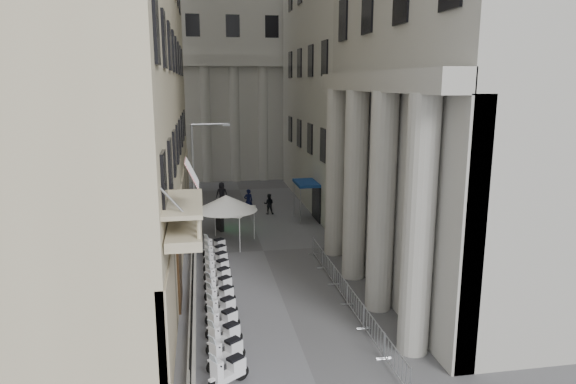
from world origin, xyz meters
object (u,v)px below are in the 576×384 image
(info_kiosk, at_px, (220,217))
(pedestrian_b, at_px, (269,204))
(street_lamp, at_px, (198,173))
(pedestrian_a, at_px, (248,201))
(security_tent, at_px, (219,201))

(info_kiosk, height_order, pedestrian_b, info_kiosk)
(street_lamp, distance_m, pedestrian_a, 8.82)
(security_tent, xyz_separation_m, pedestrian_b, (4.21, 6.55, -1.90))
(info_kiosk, height_order, pedestrian_a, pedestrian_a)
(street_lamp, relative_size, pedestrian_b, 4.71)
(security_tent, xyz_separation_m, pedestrian_a, (2.63, 7.22, -1.76))
(street_lamp, relative_size, pedestrian_a, 3.99)
(street_lamp, distance_m, pedestrian_b, 9.21)
(pedestrian_a, relative_size, pedestrian_b, 1.18)
(security_tent, xyz_separation_m, street_lamp, (-1.28, 0.21, 1.90))
(street_lamp, bearing_deg, security_tent, -12.32)
(security_tent, height_order, pedestrian_b, security_tent)
(pedestrian_a, bearing_deg, security_tent, 63.96)
(info_kiosk, bearing_deg, pedestrian_a, 41.90)
(security_tent, distance_m, street_lamp, 2.30)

